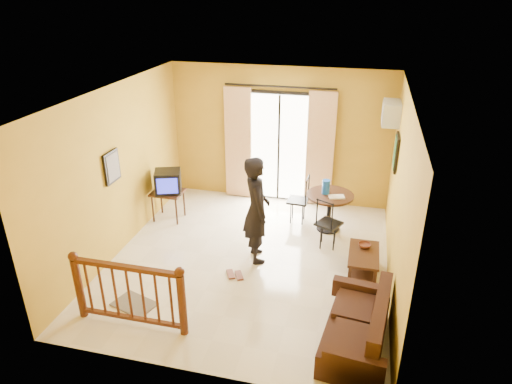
% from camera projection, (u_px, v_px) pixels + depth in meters
% --- Properties ---
extents(ground, '(5.00, 5.00, 0.00)m').
position_uv_depth(ground, '(249.00, 260.00, 7.66)').
color(ground, beige).
rests_on(ground, ground).
extents(room_shell, '(5.00, 5.00, 5.00)m').
position_uv_depth(room_shell, '(249.00, 166.00, 6.95)').
color(room_shell, white).
rests_on(room_shell, ground).
extents(balcony_door, '(2.25, 0.14, 2.46)m').
position_uv_depth(balcony_door, '(279.00, 147.00, 9.31)').
color(balcony_door, black).
rests_on(balcony_door, ground).
extents(tv_table, '(0.58, 0.49, 0.58)m').
position_uv_depth(tv_table, '(168.00, 195.00, 8.80)').
color(tv_table, black).
rests_on(tv_table, ground).
extents(television, '(0.59, 0.57, 0.43)m').
position_uv_depth(television, '(168.00, 182.00, 8.66)').
color(television, black).
rests_on(television, tv_table).
extents(picture_left, '(0.05, 0.42, 0.52)m').
position_uv_depth(picture_left, '(112.00, 167.00, 7.31)').
color(picture_left, black).
rests_on(picture_left, room_shell).
extents(dining_table, '(0.87, 0.87, 0.72)m').
position_uv_depth(dining_table, '(330.00, 202.00, 8.38)').
color(dining_table, black).
rests_on(dining_table, ground).
extents(water_jug, '(0.14, 0.14, 0.26)m').
position_uv_depth(water_jug, '(326.00, 187.00, 8.30)').
color(water_jug, blue).
rests_on(water_jug, dining_table).
extents(serving_tray, '(0.32, 0.25, 0.02)m').
position_uv_depth(serving_tray, '(337.00, 197.00, 8.20)').
color(serving_tray, beige).
rests_on(serving_tray, dining_table).
extents(dining_chairs, '(1.14, 1.27, 0.95)m').
position_uv_depth(dining_chairs, '(311.00, 233.00, 8.48)').
color(dining_chairs, black).
rests_on(dining_chairs, ground).
extents(air_conditioner, '(0.31, 0.60, 0.40)m').
position_uv_depth(air_conditioner, '(391.00, 113.00, 8.03)').
color(air_conditioner, silver).
rests_on(air_conditioner, room_shell).
extents(botanical_print, '(0.05, 0.50, 0.60)m').
position_uv_depth(botanical_print, '(396.00, 152.00, 7.64)').
color(botanical_print, black).
rests_on(botanical_print, room_shell).
extents(coffee_table, '(0.47, 0.84, 0.38)m').
position_uv_depth(coffee_table, '(363.00, 260.00, 7.21)').
color(coffee_table, black).
rests_on(coffee_table, ground).
extents(bowl, '(0.25, 0.25, 0.06)m').
position_uv_depth(bowl, '(365.00, 245.00, 7.31)').
color(bowl, brown).
rests_on(bowl, coffee_table).
extents(sofa, '(0.87, 1.60, 0.73)m').
position_uv_depth(sofa, '(359.00, 330.00, 5.72)').
color(sofa, '#331A13').
rests_on(sofa, ground).
extents(standing_person, '(0.67, 0.78, 1.81)m').
position_uv_depth(standing_person, '(257.00, 210.00, 7.35)').
color(standing_person, black).
rests_on(standing_person, ground).
extents(stair_balustrade, '(1.63, 0.13, 1.04)m').
position_uv_depth(stair_balustrade, '(128.00, 290.00, 5.99)').
color(stair_balustrade, '#471E0F').
rests_on(stair_balustrade, ground).
extents(doormat, '(0.69, 0.56, 0.02)m').
position_uv_depth(doormat, '(134.00, 304.00, 6.59)').
color(doormat, '#635B4F').
rests_on(doormat, ground).
extents(sandals, '(0.34, 0.27, 0.03)m').
position_uv_depth(sandals, '(235.00, 275.00, 7.24)').
color(sandals, brown).
rests_on(sandals, ground).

